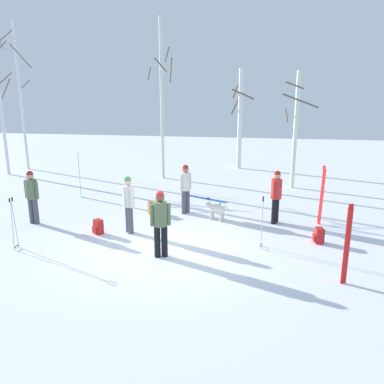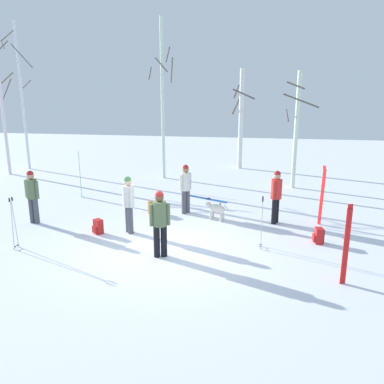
% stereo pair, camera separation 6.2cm
% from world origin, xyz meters
% --- Properties ---
extents(ground_plane, '(60.00, 60.00, 0.00)m').
position_xyz_m(ground_plane, '(0.00, 0.00, 0.00)').
color(ground_plane, white).
extents(person_0, '(0.52, 0.34, 1.72)m').
position_xyz_m(person_0, '(-4.75, 1.37, 0.98)').
color(person_0, '#4C4C56').
rests_on(person_0, ground_plane).
extents(person_1, '(0.34, 0.49, 1.72)m').
position_xyz_m(person_1, '(2.83, 2.90, 0.98)').
color(person_1, black).
rests_on(person_1, ground_plane).
extents(person_2, '(0.49, 0.34, 1.72)m').
position_xyz_m(person_2, '(-0.04, -0.36, 0.98)').
color(person_2, black).
rests_on(person_2, ground_plane).
extents(person_3, '(0.34, 0.45, 1.72)m').
position_xyz_m(person_3, '(-0.22, 3.39, 0.98)').
color(person_3, '#4C4C56').
rests_on(person_3, ground_plane).
extents(person_4, '(0.39, 0.41, 1.72)m').
position_xyz_m(person_4, '(-1.43, 1.13, 0.98)').
color(person_4, '#4C4C56').
rests_on(person_4, ground_plane).
extents(dog, '(0.83, 0.46, 0.57)m').
position_xyz_m(dog, '(0.92, 2.84, 0.39)').
color(dog, beige).
rests_on(dog, ground_plane).
extents(ski_pair_planted_0, '(0.12, 0.18, 1.90)m').
position_xyz_m(ski_pair_planted_0, '(4.23, 3.02, 0.95)').
color(ski_pair_planted_0, red).
rests_on(ski_pair_planted_0, ground_plane).
extents(ski_pair_planted_1, '(0.13, 0.07, 1.79)m').
position_xyz_m(ski_pair_planted_1, '(4.22, -0.97, 0.89)').
color(ski_pair_planted_1, red).
rests_on(ski_pair_planted_1, ground_plane).
extents(ski_pair_planted_2, '(0.08, 0.13, 1.87)m').
position_xyz_m(ski_pair_planted_2, '(-4.86, 4.70, 0.93)').
color(ski_pair_planted_2, green).
rests_on(ski_pair_planted_2, ground_plane).
extents(ski_pair_lying_0, '(1.72, 0.96, 0.05)m').
position_xyz_m(ski_pair_lying_0, '(0.22, 5.39, 0.01)').
color(ski_pair_lying_0, blue).
rests_on(ski_pair_lying_0, ground_plane).
extents(ski_poles_0, '(0.07, 0.25, 1.41)m').
position_xyz_m(ski_poles_0, '(2.44, 0.71, 0.75)').
color(ski_poles_0, '#B2B2BC').
rests_on(ski_poles_0, ground_plane).
extents(ski_poles_1, '(0.07, 0.21, 1.41)m').
position_xyz_m(ski_poles_1, '(-3.96, -0.64, 0.75)').
color(ski_poles_1, '#B2B2BC').
rests_on(ski_poles_1, ground_plane).
extents(backpack_0, '(0.34, 0.35, 0.44)m').
position_xyz_m(backpack_0, '(-1.32, 3.05, 0.21)').
color(backpack_0, '#99591E').
rests_on(backpack_0, ground_plane).
extents(backpack_1, '(0.31, 0.28, 0.44)m').
position_xyz_m(backpack_1, '(3.99, 1.37, 0.21)').
color(backpack_1, red).
rests_on(backpack_1, ground_plane).
extents(backpack_2, '(0.33, 0.34, 0.44)m').
position_xyz_m(backpack_2, '(-2.31, 0.85, 0.21)').
color(backpack_2, red).
rests_on(backpack_2, ground_plane).
extents(water_bottle_0, '(0.06, 0.06, 0.28)m').
position_xyz_m(water_bottle_0, '(-1.32, 4.24, 0.13)').
color(water_bottle_0, red).
rests_on(water_bottle_0, ground_plane).
extents(water_bottle_1, '(0.08, 0.08, 0.21)m').
position_xyz_m(water_bottle_1, '(0.90, 4.13, 0.10)').
color(water_bottle_1, silver).
rests_on(water_bottle_1, ground_plane).
extents(birch_tree_0, '(1.19, 1.24, 6.73)m').
position_xyz_m(birch_tree_0, '(-10.89, 8.36, 3.41)').
color(birch_tree_0, silver).
rests_on(birch_tree_0, ground_plane).
extents(birch_tree_1, '(1.72, 1.58, 7.89)m').
position_xyz_m(birch_tree_1, '(-10.82, 9.91, 4.11)').
color(birch_tree_1, silver).
rests_on(birch_tree_1, ground_plane).
extents(birch_tree_2, '(1.32, 1.31, 7.58)m').
position_xyz_m(birch_tree_2, '(-2.59, 9.03, 3.89)').
color(birch_tree_2, silver).
rests_on(birch_tree_2, ground_plane).
extents(birch_tree_3, '(1.29, 1.30, 5.51)m').
position_xyz_m(birch_tree_3, '(0.92, 12.54, 2.84)').
color(birch_tree_3, silver).
rests_on(birch_tree_3, ground_plane).
extents(birch_tree_4, '(1.48, 1.23, 5.05)m').
position_xyz_m(birch_tree_4, '(3.65, 8.10, 2.62)').
color(birch_tree_4, silver).
rests_on(birch_tree_4, ground_plane).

